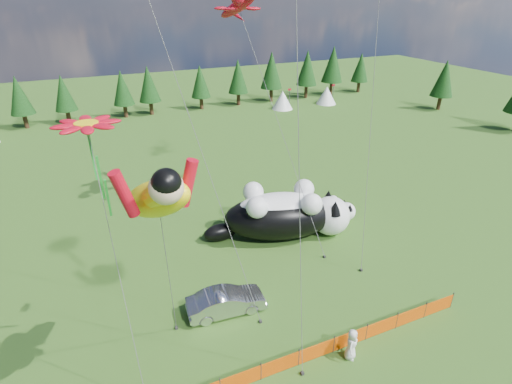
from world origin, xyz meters
TOP-DOWN VIEW (x-y plane):
  - ground at (0.00, 0.00)m, footprint 160.00×160.00m
  - safety_fence at (0.00, -3.00)m, footprint 22.06×0.06m
  - tree_line at (0.00, 45.00)m, footprint 90.00×4.00m
  - festival_tents at (11.00, 40.00)m, footprint 50.00×3.20m
  - cat_large at (5.80, 7.63)m, footprint 10.67×6.00m
  - cat_small at (9.60, 7.90)m, footprint 5.51×2.24m
  - car at (-0.96, 1.85)m, footprint 4.53×1.87m
  - spectator_e at (3.60, -3.60)m, footprint 1.01×1.00m
  - superhero_kite at (-4.52, -1.34)m, footprint 5.75×6.09m
  - gecko_kite at (4.87, 14.28)m, footprint 4.37×13.58m
  - flower_kite at (-6.37, 1.03)m, footprint 3.14×4.71m
  - diamond_kite_c at (0.82, -1.66)m, footprint 0.59×2.59m

SIDE VIEW (x-z plane):
  - ground at x=0.00m, z-range 0.00..0.00m
  - safety_fence at x=0.00m, z-range -0.05..1.05m
  - car at x=-0.96m, z-range 0.00..1.46m
  - spectator_e at x=3.60m, z-range 0.00..1.76m
  - cat_small at x=9.60m, z-range -0.05..1.94m
  - festival_tents at x=11.00m, z-range 0.00..2.80m
  - cat_large at x=5.80m, z-range -0.10..3.84m
  - tree_line at x=0.00m, z-range 0.00..8.00m
  - superhero_kite at x=-4.52m, z-range 3.63..15.46m
  - flower_kite at x=-6.37m, z-range 5.68..17.85m
  - gecko_kite at x=4.87m, z-range 6.13..24.60m
  - diamond_kite_c at x=0.82m, z-range 7.15..24.44m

